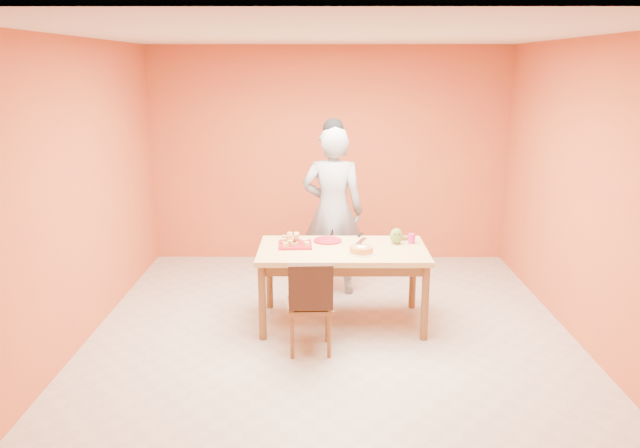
{
  "coord_description": "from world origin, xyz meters",
  "views": [
    {
      "loc": [
        -0.09,
        -5.35,
        2.45
      ],
      "look_at": [
        -0.11,
        0.3,
        1.01
      ],
      "focal_mm": 35.0,
      "sensor_mm": 36.0,
      "label": 1
    }
  ],
  "objects_px": {
    "sponge_cake": "(361,250)",
    "magenta_glass": "(412,239)",
    "egg_ornament": "(396,236)",
    "dining_chair": "(310,304)",
    "red_dinner_plate": "(328,241)",
    "person": "(333,211)",
    "dining_table": "(343,258)",
    "pastry_platter": "(295,245)",
    "checker_tin": "(403,238)"
  },
  "relations": [
    {
      "from": "red_dinner_plate",
      "to": "sponge_cake",
      "type": "relative_size",
      "value": 1.27
    },
    {
      "from": "checker_tin",
      "to": "egg_ornament",
      "type": "bearing_deg",
      "value": -118.66
    },
    {
      "from": "person",
      "to": "red_dinner_plate",
      "type": "bearing_deg",
      "value": 90.76
    },
    {
      "from": "dining_chair",
      "to": "egg_ornament",
      "type": "distance_m",
      "value": 1.21
    },
    {
      "from": "red_dinner_plate",
      "to": "checker_tin",
      "type": "height_order",
      "value": "checker_tin"
    },
    {
      "from": "dining_chair",
      "to": "magenta_glass",
      "type": "distance_m",
      "value": 1.32
    },
    {
      "from": "pastry_platter",
      "to": "red_dinner_plate",
      "type": "relative_size",
      "value": 1.12
    },
    {
      "from": "person",
      "to": "red_dinner_plate",
      "type": "height_order",
      "value": "person"
    },
    {
      "from": "sponge_cake",
      "to": "egg_ornament",
      "type": "height_order",
      "value": "egg_ornament"
    },
    {
      "from": "dining_chair",
      "to": "checker_tin",
      "type": "bearing_deg",
      "value": 43.04
    },
    {
      "from": "egg_ornament",
      "to": "magenta_glass",
      "type": "distance_m",
      "value": 0.16
    },
    {
      "from": "pastry_platter",
      "to": "egg_ornament",
      "type": "relative_size",
      "value": 2.02
    },
    {
      "from": "egg_ornament",
      "to": "magenta_glass",
      "type": "bearing_deg",
      "value": 20.68
    },
    {
      "from": "red_dinner_plate",
      "to": "magenta_glass",
      "type": "bearing_deg",
      "value": -4.8
    },
    {
      "from": "person",
      "to": "dining_table",
      "type": "bearing_deg",
      "value": 101.34
    },
    {
      "from": "dining_table",
      "to": "red_dinner_plate",
      "type": "bearing_deg",
      "value": 120.42
    },
    {
      "from": "dining_chair",
      "to": "magenta_glass",
      "type": "bearing_deg",
      "value": 36.4
    },
    {
      "from": "person",
      "to": "egg_ornament",
      "type": "bearing_deg",
      "value": 136.06
    },
    {
      "from": "dining_chair",
      "to": "red_dinner_plate",
      "type": "relative_size",
      "value": 3.05
    },
    {
      "from": "dining_table",
      "to": "sponge_cake",
      "type": "xyz_separation_m",
      "value": [
        0.17,
        -0.17,
        0.13
      ]
    },
    {
      "from": "person",
      "to": "pastry_platter",
      "type": "bearing_deg",
      "value": 70.79
    },
    {
      "from": "red_dinner_plate",
      "to": "egg_ornament",
      "type": "relative_size",
      "value": 1.8
    },
    {
      "from": "egg_ornament",
      "to": "person",
      "type": "bearing_deg",
      "value": 144.04
    },
    {
      "from": "sponge_cake",
      "to": "checker_tin",
      "type": "relative_size",
      "value": 2.07
    },
    {
      "from": "egg_ornament",
      "to": "checker_tin",
      "type": "bearing_deg",
      "value": 75.46
    },
    {
      "from": "dining_table",
      "to": "egg_ornament",
      "type": "relative_size",
      "value": 10.24
    },
    {
      "from": "pastry_platter",
      "to": "checker_tin",
      "type": "xyz_separation_m",
      "value": [
        1.07,
        0.23,
        0.01
      ]
    },
    {
      "from": "dining_table",
      "to": "pastry_platter",
      "type": "relative_size",
      "value": 5.06
    },
    {
      "from": "dining_chair",
      "to": "sponge_cake",
      "type": "distance_m",
      "value": 0.75
    },
    {
      "from": "dining_chair",
      "to": "egg_ornament",
      "type": "height_order",
      "value": "egg_ornament"
    },
    {
      "from": "dining_chair",
      "to": "checker_tin",
      "type": "relative_size",
      "value": 8.01
    },
    {
      "from": "dining_chair",
      "to": "sponge_cake",
      "type": "relative_size",
      "value": 3.88
    },
    {
      "from": "egg_ornament",
      "to": "pastry_platter",
      "type": "bearing_deg",
      "value": -162.03
    },
    {
      "from": "dining_table",
      "to": "dining_chair",
      "type": "distance_m",
      "value": 0.73
    },
    {
      "from": "person",
      "to": "sponge_cake",
      "type": "bearing_deg",
      "value": 109.45
    },
    {
      "from": "dining_chair",
      "to": "pastry_platter",
      "type": "xyz_separation_m",
      "value": [
        -0.16,
        0.72,
        0.32
      ]
    },
    {
      "from": "dining_chair",
      "to": "pastry_platter",
      "type": "distance_m",
      "value": 0.8
    },
    {
      "from": "person",
      "to": "checker_tin",
      "type": "distance_m",
      "value": 0.91
    },
    {
      "from": "sponge_cake",
      "to": "magenta_glass",
      "type": "bearing_deg",
      "value": 33.49
    },
    {
      "from": "sponge_cake",
      "to": "egg_ornament",
      "type": "distance_m",
      "value": 0.48
    },
    {
      "from": "sponge_cake",
      "to": "red_dinner_plate",
      "type": "bearing_deg",
      "value": 127.08
    },
    {
      "from": "dining_table",
      "to": "dining_chair",
      "type": "xyz_separation_m",
      "value": [
        -0.3,
        -0.63,
        -0.22
      ]
    },
    {
      "from": "egg_ornament",
      "to": "dining_chair",
      "type": "bearing_deg",
      "value": -122.46
    },
    {
      "from": "dining_table",
      "to": "checker_tin",
      "type": "relative_size",
      "value": 14.96
    },
    {
      "from": "dining_table",
      "to": "egg_ornament",
      "type": "distance_m",
      "value": 0.58
    },
    {
      "from": "pastry_platter",
      "to": "sponge_cake",
      "type": "distance_m",
      "value": 0.67
    },
    {
      "from": "dining_chair",
      "to": "pastry_platter",
      "type": "relative_size",
      "value": 2.71
    },
    {
      "from": "red_dinner_plate",
      "to": "pastry_platter",
      "type": "bearing_deg",
      "value": -154.15
    },
    {
      "from": "red_dinner_plate",
      "to": "egg_ornament",
      "type": "xyz_separation_m",
      "value": [
        0.67,
        -0.09,
        0.07
      ]
    },
    {
      "from": "egg_ornament",
      "to": "checker_tin",
      "type": "xyz_separation_m",
      "value": [
        0.09,
        0.16,
        -0.06
      ]
    }
  ]
}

